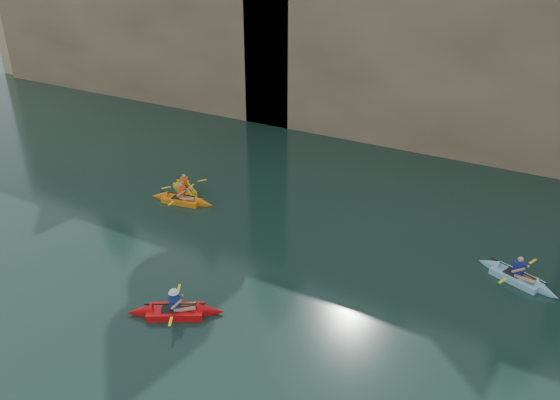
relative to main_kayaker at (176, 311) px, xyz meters
The scene contains 9 objects.
cliff 26.74m from the main_kayaker, 87.54° to the left, with size 70.00×16.00×12.00m, color tan.
cliff_slab_west 27.04m from the main_kayaker, 135.32° to the left, with size 26.00×2.40×10.56m, color #95775A.
cliff_slab_center 19.72m from the main_kayaker, 80.52° to the left, with size 24.00×2.40×11.40m, color #95775A.
sea_cave_west 24.76m from the main_kayaker, 133.13° to the left, with size 4.50×1.00×4.00m, color black.
sea_cave_center 18.31m from the main_kayaker, 99.09° to the left, with size 3.50×1.00×3.20m, color black.
main_kayaker is the anchor object (origin of this frame).
kayaker_orange 7.99m from the main_kayaker, 127.99° to the left, with size 3.10×2.26×1.15m.
kayaker_ltblue_near 11.54m from the main_kayaker, 39.57° to the left, with size 3.02×2.19×1.17m.
kayaker_yellow 9.13m from the main_kayaker, 127.35° to the left, with size 2.57×1.95×1.07m.
Camera 1 is at (8.61, -6.29, 10.75)m, focal length 35.00 mm.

